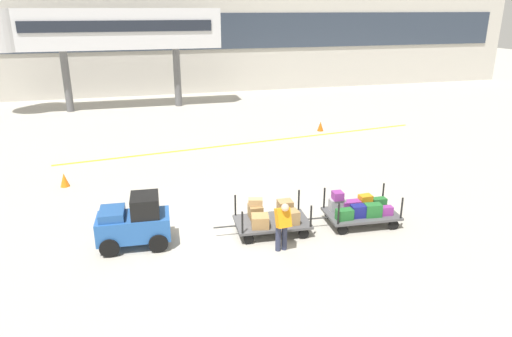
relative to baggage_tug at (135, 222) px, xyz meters
name	(u,v)px	position (x,y,z in m)	size (l,w,h in m)	color
ground_plane	(239,224)	(3.29, 0.59, -0.75)	(120.00, 120.00, 0.00)	#B2ADA0
apron_lead_line	(255,142)	(6.31, 9.86, -0.75)	(19.83, 0.20, 0.01)	yellow
terminal_building	(165,37)	(3.29, 26.58, 3.73)	(63.00, 2.51, 8.96)	#BCB7AD
jet_bridge	(93,30)	(-1.83, 20.59, 4.58)	(15.49, 3.00, 6.69)	silver
baggage_tug	(135,222)	(0.00, 0.00, 0.00)	(2.16, 1.34, 1.58)	#2659A5
baggage_cart_lead	(272,217)	(4.15, -0.24, -0.24)	(3.04, 1.54, 1.10)	#4C4C4F
baggage_cart_middle	(359,210)	(7.09, -0.42, -0.25)	(3.04, 1.54, 1.10)	#4C4C4F
baggage_handler	(283,224)	(4.09, -1.48, 0.11)	(0.44, 0.46, 1.56)	#2D334C
safety_cone_near	(64,180)	(-2.62, 5.70, -0.48)	(0.36, 0.36, 0.55)	orange
safety_cone_far	(320,126)	(10.60, 11.19, -0.48)	(0.36, 0.36, 0.55)	#EA590F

